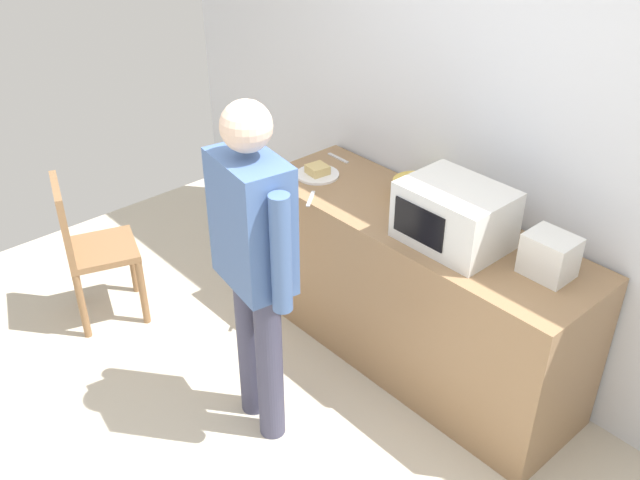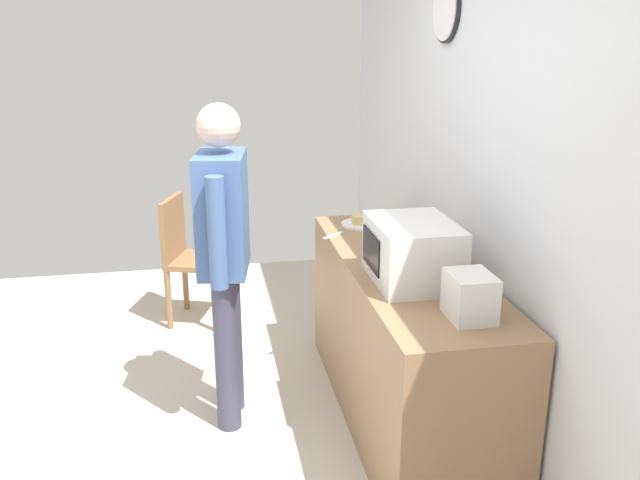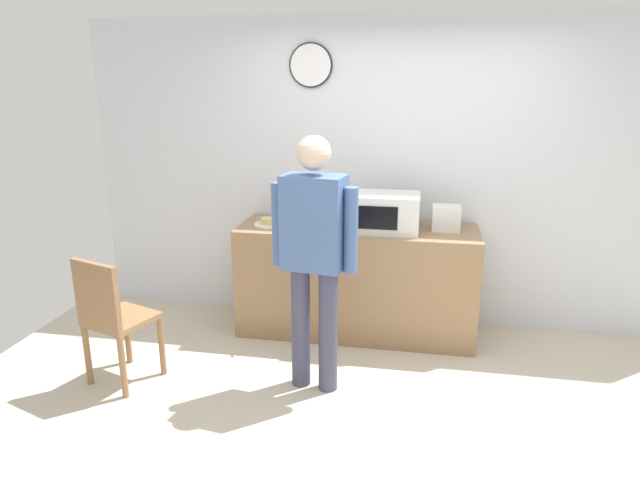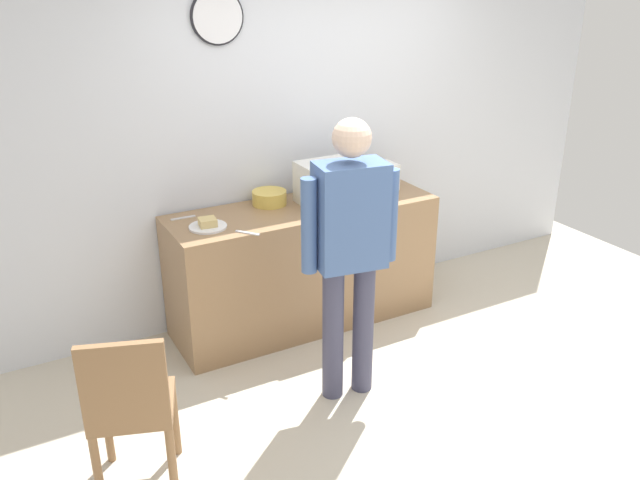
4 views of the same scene
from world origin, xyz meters
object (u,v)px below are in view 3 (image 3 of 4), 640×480
Objects in this scene: microwave at (387,213)px; toaster at (446,218)px; person_standing at (314,247)px; spoon_utensil at (266,218)px; salad_bowl at (338,216)px; wooden_chair at (112,316)px; sandwich_plate at (269,223)px; fork_utensil at (284,233)px.

microwave is 2.27× the size of toaster.
spoon_utensil is at bearing 119.86° from person_standing.
microwave is at bearing -25.70° from salad_bowl.
salad_bowl is 0.64m from spoon_utensil.
wooden_chair is (-0.73, -1.34, -0.40)m from spoon_utensil.
toaster is at bearing 28.25° from wooden_chair.
toaster is at bearing 48.30° from person_standing.
sandwich_plate reaches higher than wooden_chair.
microwave is at bearing 64.63° from person_standing.
salad_bowl reaches higher than fork_utensil.
person_standing reaches higher than spoon_utensil.
fork_utensil is (-0.79, -0.23, -0.15)m from microwave.
spoon_utensil is 1.58m from wooden_chair.
sandwich_plate reaches higher than fork_utensil.
microwave is at bearing -12.25° from spoon_utensil.
fork_utensil is 1.00× the size of spoon_utensil.
salad_bowl is at bearing 43.91° from wooden_chair.
toaster is at bearing 14.98° from fork_utensil.
wooden_chair is (-1.01, -0.88, -0.40)m from fork_utensil.
person_standing is at bearing -115.37° from microwave.
fork_utensil is at bearing -165.02° from toaster.
sandwich_plate is 0.26× the size of wooden_chair.
person_standing is (0.01, -1.09, 0.06)m from salad_bowl.
salad_bowl is at bearing 22.02° from sandwich_plate.
fork_utensil is 0.76m from person_standing.
toaster reaches higher than spoon_utensil.
salad_bowl is 1.10m from person_standing.
toaster is 1.29× the size of fork_utensil.
spoon_utensil is (-1.06, 0.23, -0.15)m from microwave.
microwave is at bearing 31.70° from wooden_chair.
person_standing is (-0.42, -0.89, -0.04)m from microwave.
person_standing is at bearing 9.13° from wooden_chair.
person_standing is (-0.88, -0.99, 0.01)m from toaster.
microwave reaches higher than toaster.
fork_utensil and spoon_utensil have the same top height.
sandwich_plate is 1.46× the size of spoon_utensil.
salad_bowl reaches higher than spoon_utensil.
fork_utensil is 0.54m from spoon_utensil.
sandwich_plate is 0.59m from salad_bowl.
microwave is at bearing -167.25° from toaster.
microwave reaches higher than salad_bowl.
microwave reaches higher than wooden_chair.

